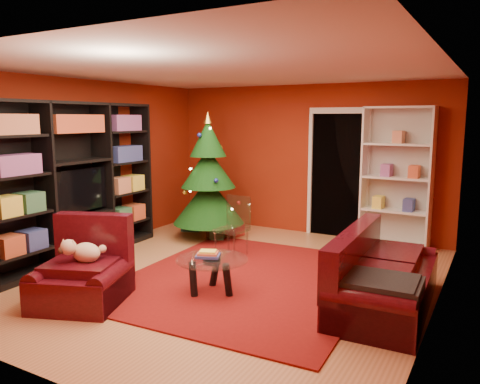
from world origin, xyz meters
The scene contains 18 objects.
floor centered at (0.00, 0.00, -0.03)m, with size 5.00×5.50×0.05m, color #B07145.
ceiling centered at (0.00, 0.00, 2.62)m, with size 5.00×5.50×0.05m, color silver.
wall_back centered at (0.00, 2.77, 1.30)m, with size 5.00×0.05×2.60m, color maroon.
wall_left centered at (-2.52, 0.00, 1.30)m, with size 0.05×5.50×2.60m, color maroon.
wall_right centered at (2.52, 0.00, 1.30)m, with size 0.05×5.50×2.60m, color maroon.
doorway centered at (0.60, 2.73, 1.05)m, with size 1.06×0.60×2.16m, color black, non-canonical shape.
rug centered at (0.33, 0.02, 0.01)m, with size 2.91×3.40×0.02m, color maroon.
media_unit centered at (-2.27, -0.36, 1.13)m, with size 0.45×2.93×2.25m, color black, non-canonical shape.
christmas_tree centered at (-1.26, 1.56, 1.04)m, with size 1.20×1.20×2.14m, color #0E3C10, non-canonical shape.
gift_box_teal centered at (-1.85, 1.89, 0.16)m, with size 0.33×0.33×0.33m, color #1E6763.
gift_box_green centered at (-1.07, 1.52, 0.12)m, with size 0.23×0.23×0.23m, color #225730.
gift_box_red centered at (-0.95, 1.92, 0.12)m, with size 0.24×0.24×0.24m, color #A3201C.
white_bookshelf centered at (1.59, 2.57, 1.10)m, with size 1.05×0.38×2.26m, color white, non-canonical shape.
armchair centered at (-0.90, -1.54, 0.38)m, with size 0.98×0.98×0.76m, color #35080F, non-canonical shape.
dog centered at (-0.88, -1.47, 0.57)m, with size 0.40×0.30×0.25m, color beige, non-canonical shape.
sofa centered at (2.02, 0.00, 0.42)m, with size 1.95×0.88×0.84m, color #35080F, non-canonical shape.
coffee_table centered at (0.18, -0.59, 0.22)m, with size 0.83×0.83×0.52m, color gray, non-canonical shape.
acrylic_chair centered at (-0.37, 0.79, 0.40)m, with size 0.41×0.45×0.80m, color #66605B, non-canonical shape.
Camera 1 is at (3.01, -4.96, 2.02)m, focal length 35.00 mm.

